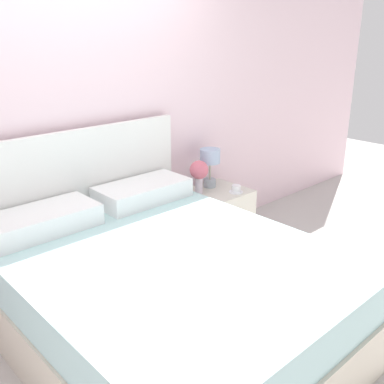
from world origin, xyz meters
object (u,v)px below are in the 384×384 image
bed (163,291)px  teacup (236,189)px  nightstand (218,217)px  table_lamp (210,161)px  flower_vase (199,172)px

bed → teacup: bearing=23.9°
nightstand → table_lamp: size_ratio=1.45×
teacup → nightstand: bearing=118.5°
bed → table_lamp: size_ratio=5.93×
flower_vase → teacup: flower_vase is taller
bed → flower_vase: bed is taller
nightstand → table_lamp: 0.51m
nightstand → table_lamp: table_lamp is taller
bed → table_lamp: 1.56m
table_lamp → teacup: 0.35m
bed → nightstand: bearing=30.3°
nightstand → bed: bearing=-149.7°
nightstand → flower_vase: 0.49m
table_lamp → flower_vase: 0.21m
bed → teacup: size_ratio=16.71×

